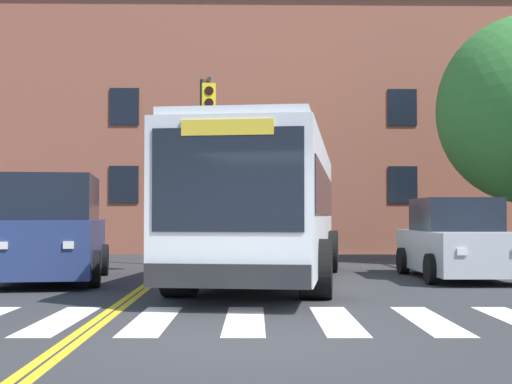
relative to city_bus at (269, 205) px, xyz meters
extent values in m
plane|color=#303033|center=(-0.57, -7.78, -1.71)|extent=(120.00, 120.00, 0.00)
cube|color=white|center=(-3.14, -6.09, -1.70)|extent=(0.60, 2.86, 0.01)
cube|color=white|center=(-1.86, -6.11, -1.70)|extent=(0.60, 2.86, 0.01)
cube|color=white|center=(-0.57, -6.14, -1.70)|extent=(0.60, 2.86, 0.01)
cube|color=white|center=(0.72, -6.16, -1.70)|extent=(0.60, 2.86, 0.01)
cube|color=white|center=(2.00, -6.19, -1.70)|extent=(0.60, 2.86, 0.01)
cube|color=gold|center=(-2.66, 7.86, -1.70)|extent=(0.12, 36.00, 0.01)
cube|color=gold|center=(-2.50, 7.86, -1.70)|extent=(0.12, 36.00, 0.01)
cube|color=white|center=(0.00, -0.03, -0.02)|extent=(4.17, 11.32, 2.61)
cube|color=black|center=(1.27, -0.22, 0.24)|extent=(1.54, 10.07, 0.94)
cube|color=black|center=(-1.28, 0.16, 0.24)|extent=(1.54, 10.07, 0.94)
cube|color=black|center=(-0.83, -5.51, 0.30)|extent=(2.28, 0.37, 1.57)
cube|color=yellow|center=(-0.83, -5.51, 1.08)|extent=(1.40, 0.24, 0.24)
cube|color=#232326|center=(-0.83, -5.54, -1.14)|extent=(2.50, 0.47, 0.36)
cube|color=silver|center=(0.00, -0.03, 1.37)|extent=(3.96, 10.86, 0.16)
cylinder|color=black|center=(0.70, -3.60, -1.18)|extent=(0.71, 1.13, 1.06)
cylinder|color=black|center=(-1.72, -3.24, -1.18)|extent=(0.71, 1.13, 1.06)
cylinder|color=black|center=(1.58, 2.25, -1.18)|extent=(0.71, 1.13, 1.06)
cylinder|color=black|center=(-0.84, 2.62, -1.18)|extent=(0.71, 1.13, 1.06)
cylinder|color=black|center=(1.74, 3.34, -1.18)|extent=(0.71, 1.13, 1.06)
cylinder|color=black|center=(-0.68, 3.70, -1.18)|extent=(0.71, 1.13, 1.06)
cube|color=navy|center=(-4.82, -0.19, -0.92)|extent=(2.63, 5.04, 1.16)
cube|color=black|center=(-4.83, -0.14, 0.15)|extent=(2.19, 3.20, 0.98)
cube|color=white|center=(-3.90, -2.52, -0.80)|extent=(0.20, 0.07, 0.14)
cube|color=white|center=(-5.10, -2.68, -0.80)|extent=(0.20, 0.07, 0.14)
cylinder|color=black|center=(-3.61, -1.53, -1.33)|extent=(0.32, 0.78, 0.76)
cylinder|color=black|center=(-4.00, 1.43, -1.33)|extent=(0.32, 0.78, 0.76)
cylinder|color=black|center=(-6.04, 1.16, -1.33)|extent=(0.32, 0.78, 0.76)
cube|color=#B7BABF|center=(4.38, 0.32, -1.06)|extent=(1.87, 4.41, 0.93)
cube|color=black|center=(4.38, 0.45, -0.22)|extent=(1.68, 2.12, 0.76)
cube|color=white|center=(3.81, -1.90, -0.97)|extent=(0.20, 0.04, 0.14)
cylinder|color=black|center=(3.42, -1.04, -1.38)|extent=(0.22, 0.66, 0.66)
cylinder|color=black|center=(5.33, 1.68, -1.38)|extent=(0.22, 0.66, 0.66)
cylinder|color=black|center=(3.43, 1.69, -1.38)|extent=(0.22, 0.66, 0.66)
cube|color=#236B70|center=(0.43, 9.51, -1.05)|extent=(2.00, 4.32, 0.96)
cube|color=black|center=(0.44, 9.63, -0.21)|extent=(1.72, 2.11, 0.72)
cube|color=white|center=(0.88, 7.34, -0.95)|extent=(0.20, 0.05, 0.14)
cube|color=white|center=(-0.21, 7.39, -0.95)|extent=(0.20, 0.05, 0.14)
cylinder|color=black|center=(1.30, 8.15, -1.38)|extent=(0.25, 0.67, 0.66)
cylinder|color=black|center=(-0.55, 8.23, -1.38)|extent=(0.25, 0.67, 0.66)
cylinder|color=black|center=(1.42, 10.78, -1.38)|extent=(0.25, 0.67, 0.66)
cylinder|color=black|center=(-0.43, 10.86, -1.38)|extent=(0.25, 0.67, 0.66)
cylinder|color=#28282D|center=(-1.74, 4.26, 0.98)|extent=(0.16, 0.16, 5.38)
cylinder|color=#28282D|center=(-1.58, 2.89, 3.17)|extent=(0.42, 2.74, 0.11)
cube|color=yellow|center=(-1.45, 1.67, 2.57)|extent=(0.37, 0.32, 1.00)
cylinder|color=black|center=(-1.43, 1.53, 2.87)|extent=(0.22, 0.05, 0.22)
cylinder|color=black|center=(-1.43, 1.53, 2.57)|extent=(0.22, 0.05, 0.22)
cylinder|color=green|center=(-1.43, 1.53, 2.27)|extent=(0.22, 0.05, 0.22)
cube|color=#9E5642|center=(0.23, 14.69, 3.57)|extent=(39.69, 7.71, 10.56)
cube|color=black|center=(-5.07, 10.80, 0.93)|extent=(1.10, 0.06, 1.40)
cube|color=black|center=(5.52, 10.80, 0.93)|extent=(1.10, 0.06, 1.40)
cube|color=black|center=(-5.07, 10.80, 3.89)|extent=(1.10, 0.06, 1.40)
cube|color=black|center=(5.52, 10.80, 3.89)|extent=(1.10, 0.06, 1.40)
camera|label=1|loc=(-0.61, -16.13, -0.24)|focal=50.00mm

